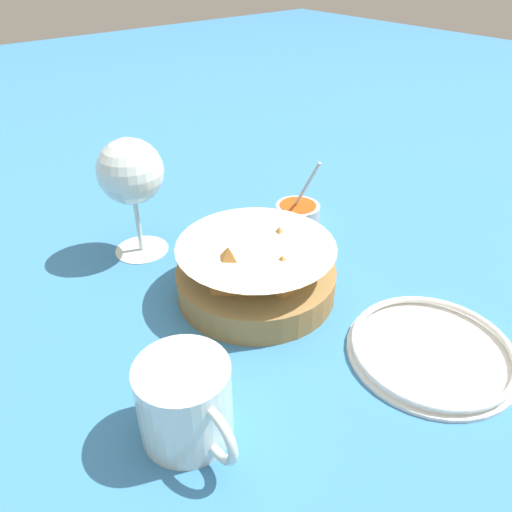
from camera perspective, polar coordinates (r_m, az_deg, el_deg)
name	(u,v)px	position (r m, az deg, el deg)	size (l,w,h in m)	color
ground_plane	(266,292)	(0.68, 1.12, -4.12)	(4.00, 4.00, 0.00)	teal
food_basket	(256,272)	(0.66, 0.01, -1.79)	(0.21, 0.21, 0.09)	olive
sauce_cup	(298,212)	(0.83, 4.78, 5.01)	(0.08, 0.07, 0.12)	#B7B7BC
wine_glass	(131,175)	(0.73, -14.11, 8.97)	(0.09, 0.09, 0.18)	silver
beer_mug	(186,404)	(0.49, -8.03, -16.39)	(0.12, 0.09, 0.09)	silver
side_plate	(432,350)	(0.62, 19.44, -10.07)	(0.19, 0.19, 0.01)	white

